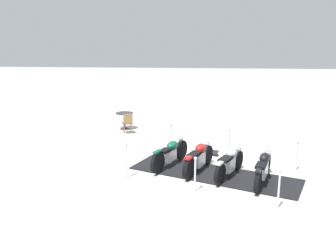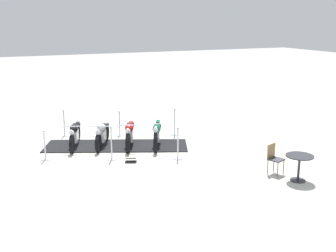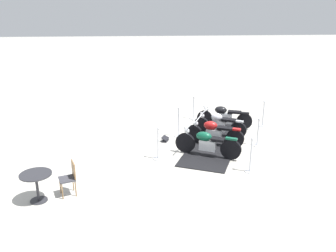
# 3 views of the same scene
# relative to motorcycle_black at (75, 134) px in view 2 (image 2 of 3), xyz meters

# --- Properties ---
(ground_plane) EXTENTS (80.00, 80.00, 0.00)m
(ground_plane) POSITION_rel_motorcycle_black_xyz_m (-0.55, -1.39, -0.48)
(ground_plane) COLOR beige
(display_platform) EXTENTS (3.44, 5.40, 0.03)m
(display_platform) POSITION_rel_motorcycle_black_xyz_m (-0.55, -1.39, -0.46)
(display_platform) COLOR black
(display_platform) RESTS_ON ground_plane
(motorcycle_black) EXTENTS (2.12, 0.93, 0.91)m
(motorcycle_black) POSITION_rel_motorcycle_black_xyz_m (0.00, 0.00, 0.00)
(motorcycle_black) COLOR black
(motorcycle_black) RESTS_ON display_platform
(motorcycle_chrome) EXTENTS (1.87, 1.13, 0.91)m
(motorcycle_chrome) POSITION_rel_motorcycle_black_xyz_m (-0.38, -0.92, 0.00)
(motorcycle_chrome) COLOR black
(motorcycle_chrome) RESTS_ON display_platform
(motorcycle_maroon) EXTENTS (1.99, 1.08, 0.94)m
(motorcycle_maroon) POSITION_rel_motorcycle_black_xyz_m (-0.76, -1.85, -0.01)
(motorcycle_maroon) COLOR black
(motorcycle_maroon) RESTS_ON display_platform
(motorcycle_forest) EXTENTS (2.04, 1.15, 0.99)m
(motorcycle_forest) POSITION_rel_motorcycle_black_xyz_m (-1.16, -2.76, 0.00)
(motorcycle_forest) COLOR black
(motorcycle_forest) RESTS_ON display_platform
(stanchion_right_rear) EXTENTS (0.34, 0.34, 1.09)m
(stanchion_right_rear) POSITION_rel_motorcycle_black_xyz_m (-2.75, -2.87, -0.14)
(stanchion_right_rear) COLOR silver
(stanchion_right_rear) RESTS_ON ground_plane
(stanchion_left_mid) EXTENTS (0.35, 0.35, 1.02)m
(stanchion_left_mid) POSITION_rel_motorcycle_black_xyz_m (0.80, -1.96, -0.18)
(stanchion_left_mid) COLOR silver
(stanchion_left_mid) RESTS_ON ground_plane
(stanchion_right_mid) EXTENTS (0.34, 0.34, 1.14)m
(stanchion_right_mid) POSITION_rel_motorcycle_black_xyz_m (-1.90, -0.83, -0.12)
(stanchion_right_mid) COLOR silver
(stanchion_right_mid) RESTS_ON ground_plane
(stanchion_left_rear) EXTENTS (0.29, 0.29, 1.10)m
(stanchion_left_rear) POSITION_rel_motorcycle_black_xyz_m (-0.05, -4.00, -0.09)
(stanchion_left_rear) COLOR silver
(stanchion_left_rear) RESTS_ON ground_plane
(stanchion_left_front) EXTENTS (0.32, 0.32, 1.06)m
(stanchion_left_front) POSITION_rel_motorcycle_black_xyz_m (1.65, 0.08, -0.13)
(stanchion_left_front) COLOR silver
(stanchion_left_front) RESTS_ON ground_plane
(stanchion_right_front) EXTENTS (0.33, 0.33, 1.02)m
(stanchion_right_front) POSITION_rel_motorcycle_black_xyz_m (-1.04, 1.21, -0.15)
(stanchion_right_front) COLOR silver
(stanchion_right_front) RESTS_ON ground_plane
(info_placard) EXTENTS (0.33, 0.43, 0.18)m
(info_placard) POSITION_rel_motorcycle_black_xyz_m (-2.42, -1.32, -0.42)
(info_placard) COLOR #333338
(info_placard) RESTS_ON ground_plane
(cafe_table) EXTENTS (0.80, 0.80, 0.77)m
(cafe_table) POSITION_rel_motorcycle_black_xyz_m (-5.92, -5.24, 0.10)
(cafe_table) COLOR #2D2D33
(cafe_table) RESTS_ON ground_plane
(cafe_chair_near_table) EXTENTS (0.52, 0.52, 0.91)m
(cafe_chair_near_table) POSITION_rel_motorcycle_black_xyz_m (-5.15, -4.95, 0.05)
(cafe_chair_near_table) COLOR olive
(cafe_chair_near_table) RESTS_ON ground_plane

